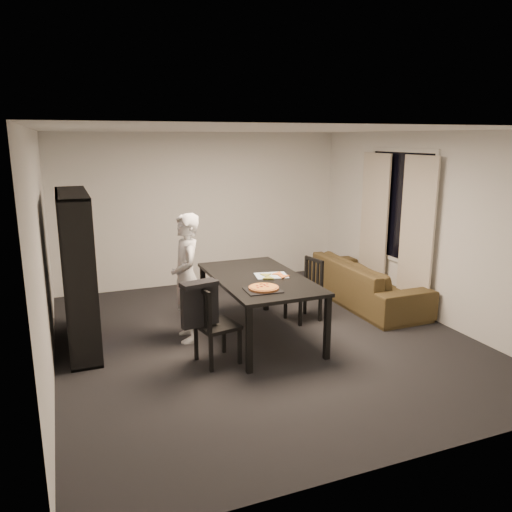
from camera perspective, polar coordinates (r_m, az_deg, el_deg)
name	(u,v)px	position (r m, az deg, el deg)	size (l,w,h in m)	color
room	(263,239)	(6.13, 0.79, 1.98)	(5.01, 5.51, 2.61)	black
window_pane	(400,206)	(7.86, 16.13, 5.47)	(0.02, 1.40, 1.60)	black
window_frame	(400,206)	(7.85, 16.11, 5.47)	(0.03, 1.52, 1.72)	white
curtain_left	(416,236)	(7.46, 17.86, 2.22)	(0.03, 0.70, 2.25)	beige
curtain_right	(374,224)	(8.27, 13.32, 3.56)	(0.03, 0.70, 2.25)	beige
bookshelf	(78,271)	(6.35, -19.71, -1.66)	(0.35, 1.50, 1.90)	black
dining_table	(259,282)	(6.30, 0.34, -3.02)	(1.07, 1.92, 0.80)	black
chair_left	(210,320)	(5.64, -5.25, -7.30)	(0.50, 0.50, 0.92)	black
chair_right	(308,285)	(7.04, 5.95, -3.32)	(0.47, 0.47, 0.87)	black
draped_jacket	(200,302)	(5.51, -6.46, -5.25)	(0.43, 0.26, 0.51)	black
person	(187,278)	(6.27, -7.94, -2.51)	(0.59, 0.39, 1.62)	silver
baking_tray	(263,290)	(5.73, 0.80, -3.93)	(0.40, 0.32, 0.01)	black
pepperoni_pizza	(264,288)	(5.75, 0.89, -3.64)	(0.35, 0.35, 0.03)	#A75E30
kitchen_towel	(271,276)	(6.33, 1.75, -2.24)	(0.40, 0.30, 0.01)	white
pizza_slices	(274,276)	(6.29, 2.03, -2.26)	(0.37, 0.31, 0.01)	#C28D3C
sofa	(365,282)	(7.91, 12.30, -2.90)	(2.29, 0.89, 0.67)	#3B2D17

